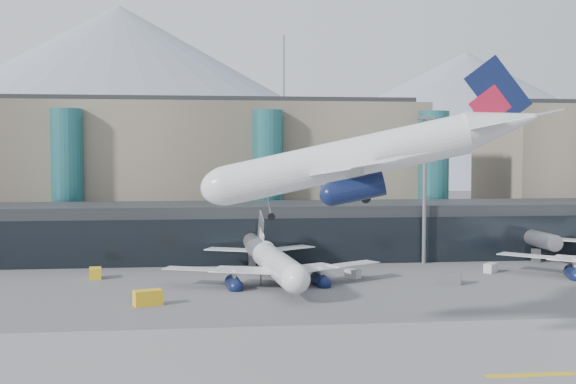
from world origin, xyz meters
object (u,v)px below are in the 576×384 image
object	(u,v)px
veh_b	(95,273)
veh_g	(353,274)
jet_parked_mid	(274,254)
lightmast_mid	(424,181)
veh_d	(491,268)
hero_jet	(379,145)
veh_c	(450,278)
veh_h	(148,298)

from	to	relation	value
veh_b	veh_g	xyz separation A→B (m)	(39.19, -4.01, -0.16)
jet_parked_mid	veh_g	distance (m)	13.07
lightmast_mid	veh_d	xyz separation A→B (m)	(7.80, -10.65, -13.68)
jet_parked_mid	veh_g	xyz separation A→B (m)	(12.39, 2.28, -3.50)
hero_jet	veh_c	xyz separation A→B (m)	(19.33, 35.02, -19.03)
jet_parked_mid	veh_d	world-z (taller)	jet_parked_mid
hero_jet	veh_h	world-z (taller)	hero_jet
veh_c	veh_g	xyz separation A→B (m)	(-13.18, 6.59, -0.20)
veh_g	veh_h	xyz separation A→B (m)	(-29.65, -16.66, 0.29)
lightmast_mid	veh_b	bearing A→B (deg)	-170.29
hero_jet	jet_parked_mid	bearing A→B (deg)	108.64
lightmast_mid	veh_b	xyz separation A→B (m)	(-54.53, -9.33, -13.59)
veh_b	veh_g	bearing A→B (deg)	-104.19
lightmast_mid	veh_h	distance (m)	55.73
veh_d	jet_parked_mid	bearing A→B (deg)	144.20
hero_jet	veh_h	xyz separation A→B (m)	(-23.51, 24.95, -18.94)
hero_jet	lightmast_mid	bearing A→B (deg)	78.26
jet_parked_mid	veh_h	xyz separation A→B (m)	(-17.27, -14.38, -3.20)
hero_jet	veh_h	bearing A→B (deg)	142.92
veh_c	jet_parked_mid	bearing A→B (deg)	-167.11
veh_d	veh_h	world-z (taller)	veh_h
hero_jet	jet_parked_mid	xyz separation A→B (m)	(-6.24, 39.33, -15.73)
jet_parked_mid	veh_g	bearing A→B (deg)	-84.60
jet_parked_mid	veh_b	world-z (taller)	jet_parked_mid
hero_jet	veh_b	size ratio (longest dim) A/B	11.65
veh_g	veh_h	distance (m)	34.02
lightmast_mid	veh_c	distance (m)	24.19
veh_b	veh_g	world-z (taller)	veh_b
veh_c	veh_g	distance (m)	14.74
hero_jet	veh_d	distance (m)	56.45
veh_c	veh_d	world-z (taller)	veh_c
jet_parked_mid	veh_c	size ratio (longest dim) A/B	10.86
lightmast_mid	jet_parked_mid	size ratio (longest dim) A/B	0.75
lightmast_mid	veh_h	size ratio (longest dim) A/B	7.35
veh_b	veh_g	size ratio (longest dim) A/B	1.25
veh_c	veh_h	xyz separation A→B (m)	(-42.84, -10.08, 0.09)
veh_d	hero_jet	bearing A→B (deg)	-167.23
jet_parked_mid	veh_h	size ratio (longest dim) A/B	9.79
hero_jet	jet_parked_mid	world-z (taller)	hero_jet
jet_parked_mid	veh_d	distance (m)	36.03
hero_jet	veh_b	world-z (taller)	hero_jet
hero_jet	veh_d	xyz separation A→B (m)	(29.28, 44.30, -19.16)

